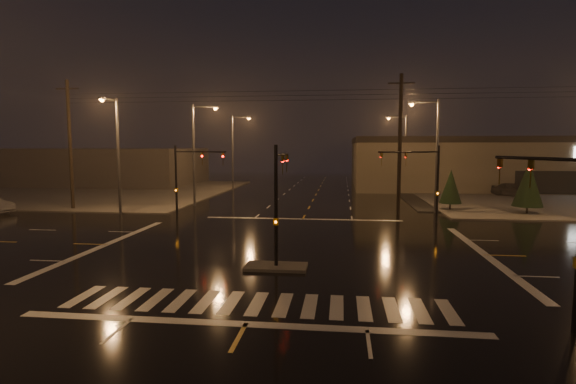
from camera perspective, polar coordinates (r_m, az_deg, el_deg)
name	(u,v)px	position (r m, az deg, el deg)	size (l,w,h in m)	color
ground	(286,250)	(26.06, -0.22, -7.32)	(140.00, 140.00, 0.00)	black
sidewalk_ne	(575,197)	(61.66, 32.65, -0.57)	(36.00, 36.00, 0.12)	#4D4944
sidewalk_nw	(88,191)	(64.63, -24.02, 0.10)	(36.00, 36.00, 0.12)	#4D4944
median_island	(276,267)	(22.19, -1.51, -9.46)	(3.00, 1.60, 0.15)	#4D4944
crosswalk	(257,303)	(17.51, -3.96, -13.94)	(15.00, 2.60, 0.01)	beige
stop_bar_near	(246,324)	(15.68, -5.39, -16.37)	(16.00, 0.50, 0.01)	beige
stop_bar_far	(303,219)	(36.79, 1.89, -3.45)	(16.00, 0.50, 0.01)	beige
retail_building	(557,160)	(78.01, 31.02, 3.45)	(60.20, 28.30, 7.20)	brown
commercial_block	(100,166)	(77.31, -22.74, 3.04)	(30.00, 18.00, 5.60)	#423C3A
signal_mast_median	(279,190)	(22.44, -1.19, 0.27)	(0.25, 4.59, 6.00)	black
signal_mast_ne	(425,174)	(35.95, 17.06, 2.16)	(4.84, 1.86, 6.00)	black
signal_mast_nw	(186,173)	(37.57, -12.81, 2.42)	(4.84, 1.86, 6.00)	black
signal_mast_se	(560,214)	(17.13, 31.30, -2.45)	(1.55, 3.87, 6.00)	black
streetlight_1	(197,148)	(45.49, -11.54, 5.54)	(2.77, 0.32, 10.00)	#38383A
streetlight_2	(235,147)	(60.89, -6.78, 5.65)	(2.77, 0.32, 10.00)	#38383A
streetlight_3	(434,148)	(41.96, 18.00, 5.36)	(2.77, 0.32, 10.00)	#38383A
streetlight_4	(403,147)	(61.71, 14.42, 5.51)	(2.77, 0.32, 10.00)	#38383A
streetlight_5	(116,148)	(41.09, -20.99, 5.26)	(0.32, 2.77, 10.00)	#38383A
utility_pole_0	(70,144)	(46.55, -25.95, 5.48)	(2.20, 0.32, 12.00)	black
utility_pole_1	(400,144)	(39.48, 14.02, 5.94)	(2.20, 0.32, 12.00)	black
conifer_0	(451,186)	(43.97, 19.96, 0.67)	(1.99, 1.99, 3.81)	black
conifer_1	(528,184)	(44.29, 28.21, 0.91)	(2.52, 2.52, 4.64)	black
car_parked	(513,190)	(59.02, 26.70, 0.26)	(2.01, 4.99, 1.70)	black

